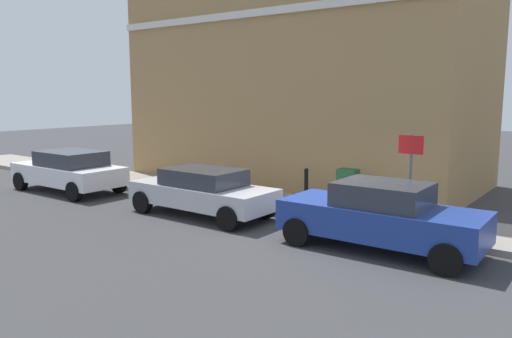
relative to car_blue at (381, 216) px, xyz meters
The scene contains 10 objects.
ground 1.81m from the car_blue, 80.01° to the left, with size 80.00×80.00×0.00m, color #38383A.
sidewalk 7.97m from the car_blue, 73.43° to the left, with size 2.44×30.00×0.15m, color gray.
corner_building 9.91m from the car_blue, 42.10° to the left, with size 6.47×12.82×9.90m.
car_blue is the anchor object (origin of this frame).
car_silver 5.24m from the car_blue, 90.27° to the left, with size 1.78×4.31×1.34m.
car_white 11.36m from the car_blue, 91.16° to the left, with size 1.97×4.34×1.44m.
utility_cabinet 3.29m from the car_blue, 39.02° to the left, with size 0.46×0.61×1.15m.
bollard_near_cabinet 4.40m from the car_blue, 52.80° to the left, with size 0.14×0.14×1.04m.
bollard_far_kerb 5.15m from the car_blue, 75.42° to the left, with size 0.14×0.14×1.04m.
street_sign 1.77m from the car_blue, ahead, with size 0.08×0.60×2.30m.
Camera 1 is at (-10.44, -5.83, 3.40)m, focal length 35.30 mm.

